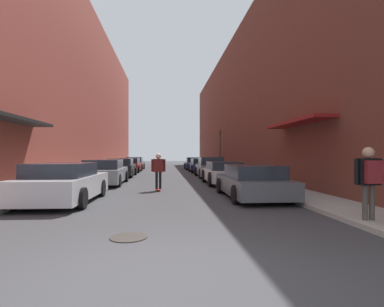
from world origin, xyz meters
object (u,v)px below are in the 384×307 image
object	(u,v)px
parked_car_left_0	(63,183)
traffic_light	(220,145)
manhole_cover	(129,237)
parked_car_left_2	(121,168)
parked_car_left_3	(130,165)
parked_car_left_4	(134,163)
parked_car_left_1	(105,172)
pedestrian	(369,175)
parked_car_right_0	(252,182)
parked_car_right_1	(223,173)
parked_car_right_4	(194,164)
parked_car_right_2	(210,167)
skateboarder	(158,168)
parked_car_right_3	(201,165)

from	to	relation	value
parked_car_left_0	traffic_light	size ratio (longest dim) A/B	1.11
manhole_cover	parked_car_left_2	bearing A→B (deg)	98.71
parked_car_left_3	parked_car_left_4	size ratio (longest dim) A/B	0.95
parked_car_left_2	parked_car_left_4	bearing A→B (deg)	90.33
parked_car_left_1	pedestrian	bearing A→B (deg)	-52.13
parked_car_right_0	parked_car_left_3	bearing A→B (deg)	110.82
parked_car_left_4	parked_car_right_1	size ratio (longest dim) A/B	1.08
parked_car_right_4	manhole_cover	world-z (taller)	parked_car_right_4
parked_car_left_3	parked_car_right_0	size ratio (longest dim) A/B	0.91
parked_car_left_0	pedestrian	bearing A→B (deg)	-26.57
parked_car_right_0	parked_car_left_0	bearing A→B (deg)	-175.65
parked_car_right_4	traffic_light	bearing A→B (deg)	-46.04
parked_car_left_3	parked_car_right_2	size ratio (longest dim) A/B	0.86
parked_car_left_2	parked_car_left_4	xyz separation A→B (m)	(-0.06, 10.09, 0.01)
pedestrian	manhole_cover	bearing A→B (deg)	-174.66
parked_car_left_1	pedestrian	world-z (taller)	pedestrian
parked_car_left_4	parked_car_right_4	distance (m)	6.33
parked_car_right_1	pedestrian	distance (m)	9.45
parked_car_left_4	skateboarder	distance (m)	18.98
parked_car_left_2	parked_car_right_2	bearing A→B (deg)	-9.43
parked_car_left_0	parked_car_left_1	bearing A→B (deg)	88.54
parked_car_left_0	manhole_cover	size ratio (longest dim) A/B	6.19
skateboarder	parked_car_left_3	bearing A→B (deg)	101.39
parked_car_right_3	manhole_cover	xyz separation A→B (m)	(-3.82, -20.58, -0.59)
parked_car_right_1	parked_car_left_0	bearing A→B (deg)	-139.55
parked_car_left_4	parked_car_right_3	world-z (taller)	parked_car_left_4
skateboarder	manhole_cover	xyz separation A→B (m)	(-0.40, -7.35, -0.98)
parked_car_right_0	skateboarder	distance (m)	4.26
parked_car_right_3	manhole_cover	world-z (taller)	parked_car_right_3
parked_car_left_0	parked_car_right_0	xyz separation A→B (m)	(6.46, 0.49, -0.05)
parked_car_left_1	parked_car_right_3	xyz separation A→B (m)	(6.29, 10.27, -0.03)
parked_car_left_3	manhole_cover	distance (m)	21.48
parked_car_left_3	traffic_light	distance (m)	9.04
manhole_cover	parked_car_left_0	bearing A→B (deg)	120.92
parked_car_right_2	traffic_light	xyz separation A→B (m)	(2.31, 8.61, 1.83)
parked_car_right_4	manhole_cover	bearing A→B (deg)	-98.36
parked_car_left_1	skateboarder	world-z (taller)	skateboarder
parked_car_right_0	parked_car_right_1	world-z (taller)	parked_car_right_1
parked_car_left_4	pedestrian	distance (m)	26.75
parked_car_left_2	parked_car_left_3	bearing A→B (deg)	89.67
parked_car_right_1	pedestrian	size ratio (longest dim) A/B	2.43
parked_car_right_1	parked_car_right_4	size ratio (longest dim) A/B	0.93
parked_car_left_3	pedestrian	size ratio (longest dim) A/B	2.48
parked_car_left_3	parked_car_right_0	distance (m)	17.62
parked_car_right_2	traffic_light	size ratio (longest dim) A/B	1.20
parked_car_left_3	traffic_light	bearing A→B (deg)	14.65
skateboarder	traffic_light	size ratio (longest dim) A/B	0.42
parked_car_left_1	parked_car_right_0	xyz separation A→B (m)	(6.31, -5.43, -0.05)
pedestrian	parked_car_left_2	bearing A→B (deg)	116.13
parked_car_left_2	skateboarder	world-z (taller)	skateboarder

